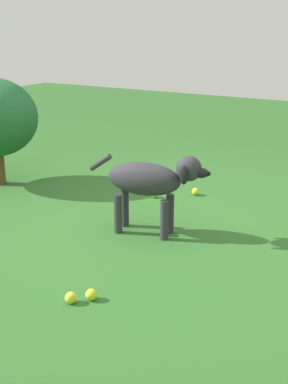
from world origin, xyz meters
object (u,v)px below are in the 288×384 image
object	(u,v)px
tennis_ball_0	(154,194)
tennis_ball_3	(91,295)
dog	(151,181)
tennis_ball_2	(71,298)
tennis_ball_1	(195,192)

from	to	relation	value
tennis_ball_0	tennis_ball_3	world-z (taller)	same
dog	tennis_ball_2	distance (m)	1.12
tennis_ball_2	tennis_ball_3	bearing A→B (deg)	-132.37
tennis_ball_0	tennis_ball_1	distance (m)	0.38
tennis_ball_1	tennis_ball_3	world-z (taller)	same
tennis_ball_0	tennis_ball_2	size ratio (longest dim) A/B	1.00
dog	tennis_ball_3	xyz separation A→B (m)	(-0.18, 0.97, -0.37)
dog	tennis_ball_1	xyz separation A→B (m)	(0.08, -0.94, -0.37)
dog	tennis_ball_1	world-z (taller)	dog
tennis_ball_0	tennis_ball_3	bearing A→B (deg)	108.04
tennis_ball_2	tennis_ball_3	distance (m)	0.11
dog	tennis_ball_2	size ratio (longest dim) A/B	13.48
tennis_ball_1	tennis_ball_0	bearing A→B (deg)	40.52
tennis_ball_2	tennis_ball_3	world-z (taller)	same
tennis_ball_2	dog	bearing A→B (deg)	-84.62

